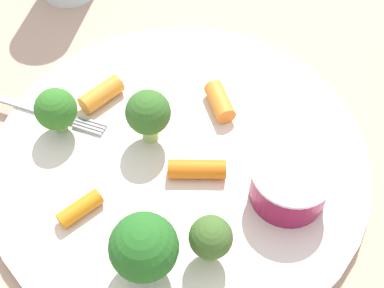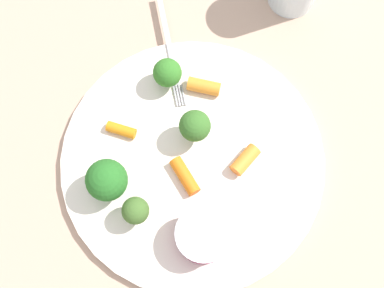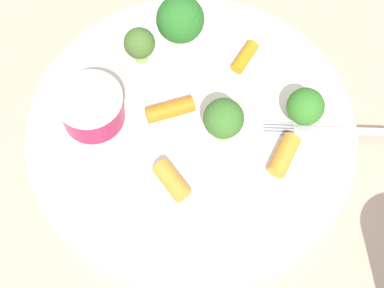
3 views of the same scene
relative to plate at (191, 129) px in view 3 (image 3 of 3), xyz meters
name	(u,v)px [view 3 (image 3 of 3)]	position (x,y,z in m)	size (l,w,h in m)	color
ground_plane	(191,132)	(0.00, 0.00, -0.01)	(2.40, 2.40, 0.00)	tan
plate	(191,129)	(0.00, 0.00, 0.00)	(0.32, 0.32, 0.01)	silver
sauce_cup	(91,108)	(-0.08, -0.05, 0.02)	(0.06, 0.06, 0.04)	maroon
broccoli_floret_0	(305,107)	(0.08, 0.07, 0.03)	(0.04, 0.04, 0.04)	#7FAE66
broccoli_floret_1	(180,19)	(-0.07, 0.08, 0.04)	(0.05, 0.05, 0.06)	#91AB74
broccoli_floret_2	(224,119)	(0.03, 0.01, 0.04)	(0.04, 0.04, 0.05)	#98C265
broccoli_floret_3	(139,44)	(-0.09, 0.03, 0.03)	(0.03, 0.03, 0.04)	#8DBE5C
carrot_stick_0	(284,155)	(0.09, 0.02, 0.01)	(0.02, 0.02, 0.04)	orange
carrot_stick_1	(172,180)	(0.02, -0.06, 0.01)	(0.02, 0.02, 0.04)	orange
carrot_stick_2	(172,107)	(-0.02, 0.00, 0.01)	(0.02, 0.02, 0.05)	orange
carrot_stick_3	(248,59)	(0.00, 0.09, 0.01)	(0.01, 0.01, 0.04)	orange
fork	(347,131)	(0.12, 0.08, 0.01)	(0.14, 0.10, 0.00)	#B3AEB7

